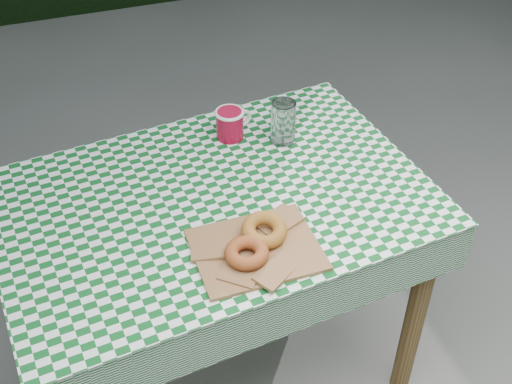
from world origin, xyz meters
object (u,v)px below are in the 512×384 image
Objects in this scene: table at (219,293)px; coffee_mug at (230,124)px; drinking_glass at (283,122)px; paper_bag at (256,249)px.

table is 0.51m from coffee_mug.
drinking_glass reaches higher than coffee_mug.
paper_bag is (0.04, -0.22, 0.39)m from table.
drinking_glass is (0.22, 0.41, 0.06)m from paper_bag.
table is 0.55m from drinking_glass.
paper_bag is 0.48m from coffee_mug.
drinking_glass reaches higher than paper_bag.
coffee_mug reaches higher than paper_bag.
coffee_mug is at bearing 154.86° from drinking_glass.
coffee_mug is 1.24× the size of drinking_glass.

